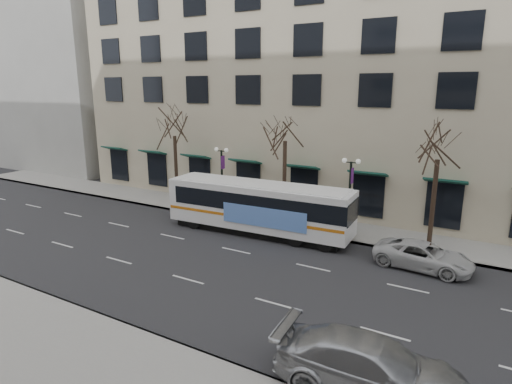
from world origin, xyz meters
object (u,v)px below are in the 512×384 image
Objects in this scene: lamp_post_left at (222,177)px; white_pickup at (423,256)px; tree_far_mid at (285,127)px; city_bus at (260,206)px; silver_car at (371,367)px; tree_far_right at (439,143)px; lamp_post_right at (350,193)px; tree_far_left at (174,124)px.

lamp_post_left is 1.01× the size of white_pickup.
tree_far_mid is 5.86m from city_bus.
lamp_post_left is at bearing -173.15° from tree_far_mid.
tree_far_mid is 18.97m from silver_car.
lamp_post_left is at bearing 43.22° from silver_car.
silver_car is at bearing -88.55° from tree_far_right.
city_bus is at bearing -163.82° from tree_far_right.
silver_car is 11.14m from white_pickup.
tree_far_right is at bearing 13.31° from city_bus.
lamp_post_right reaches higher than white_pickup.
tree_far_left reaches higher than silver_car.
tree_far_right reaches higher than silver_car.
lamp_post_left is 20.96m from silver_car.
lamp_post_right is 1.01× the size of white_pickup.
lamp_post_left reaches higher than silver_car.
tree_far_right is at bearing -2.76° from silver_car.
tree_far_mid reaches higher than white_pickup.
lamp_post_left is at bearing -177.71° from tree_far_right.
city_bus is (-0.34, -3.00, -5.02)m from tree_far_mid.
lamp_post_right is 15.23m from silver_car.
lamp_post_right is 0.41× the size of city_bus.
silver_car is at bearing -174.18° from white_pickup.
tree_far_right is 6.73m from white_pickup.
white_pickup is (10.53, -0.57, -1.17)m from city_bus.
tree_far_mid reaches higher than tree_far_left.
tree_far_left is 1.33× the size of silver_car.
tree_far_right is at bearing 6.85° from lamp_post_right.
silver_car is (10.71, -11.71, -0.97)m from city_bus.
white_pickup is (5.18, -2.97, -2.23)m from lamp_post_right.
tree_far_left is 20.00m from tree_far_right.
lamp_post_left is 0.83× the size of silver_car.
lamp_post_right is 6.37m from white_pickup.
tree_far_left is 15.48m from lamp_post_right.
lamp_post_left is at bearing 180.00° from lamp_post_right.
lamp_post_right is at bearing 0.00° from lamp_post_left.
silver_car is at bearing -35.84° from tree_far_left.
lamp_post_right is at bearing 16.60° from silver_car.
lamp_post_left and lamp_post_right have the same top height.
tree_far_mid is 12.45m from white_pickup.
tree_far_left reaches higher than tree_far_right.
silver_car is (5.36, -14.11, -2.03)m from lamp_post_right.
tree_far_mid is 6.40m from lamp_post_left.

